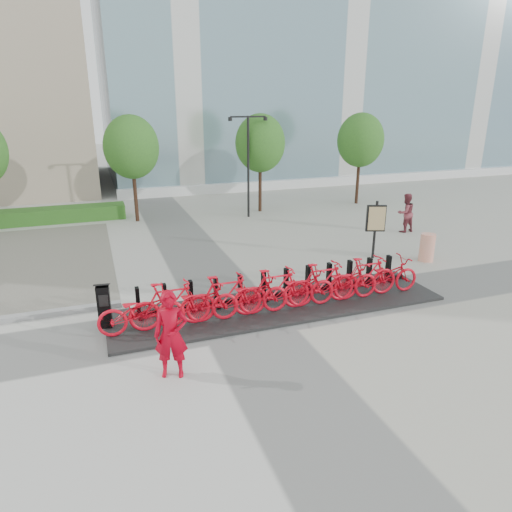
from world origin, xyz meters
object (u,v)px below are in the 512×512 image
object	(u,v)px
bike_0	(141,311)
construction_barrel	(427,248)
kiosk	(104,305)
worker_red	(171,335)
pedestrian	(406,213)
map_sign	(376,221)

from	to	relation	value
bike_0	construction_barrel	xyz separation A→B (m)	(10.56, 2.25, -0.13)
kiosk	worker_red	world-z (taller)	worker_red
bike_0	worker_red	distance (m)	2.15
pedestrian	construction_barrel	distance (m)	4.09
pedestrian	map_sign	xyz separation A→B (m)	(-3.44, -2.71, 0.57)
kiosk	construction_barrel	xyz separation A→B (m)	(11.43, 1.65, -0.16)
pedestrian	worker_red	bearing A→B (deg)	28.87
bike_0	pedestrian	size ratio (longest dim) A/B	1.23
pedestrian	kiosk	bearing A→B (deg)	16.96
kiosk	map_sign	bearing A→B (deg)	21.07
bike_0	kiosk	size ratio (longest dim) A/B	1.74
pedestrian	construction_barrel	xyz separation A→B (m)	(-1.78, -3.67, -0.36)
bike_0	pedestrian	bearing A→B (deg)	-64.37
worker_red	map_sign	size ratio (longest dim) A/B	0.89
construction_barrel	map_sign	distance (m)	2.13
bike_0	map_sign	size ratio (longest dim) A/B	0.99
worker_red	pedestrian	bearing A→B (deg)	49.97
bike_0	map_sign	world-z (taller)	map_sign
bike_0	kiosk	bearing A→B (deg)	55.22
worker_red	pedestrian	xyz separation A→B (m)	(11.94, 8.01, -0.10)
bike_0	worker_red	size ratio (longest dim) A/B	1.11
kiosk	pedestrian	distance (m)	14.24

